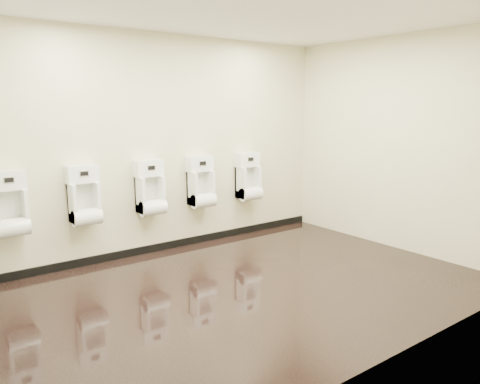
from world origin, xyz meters
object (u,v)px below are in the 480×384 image
(urinal_3, at_px, (201,186))
(urinal_0, at_px, (11,209))
(urinal_1, at_px, (84,200))
(urinal_4, at_px, (248,180))
(urinal_2, at_px, (150,192))

(urinal_3, bearing_deg, urinal_0, 180.00)
(urinal_1, bearing_deg, urinal_4, 0.00)
(urinal_0, distance_m, urinal_3, 2.38)
(urinal_1, relative_size, urinal_2, 1.00)
(urinal_2, xyz_separation_m, urinal_4, (1.57, 0.00, 0.00))
(urinal_1, relative_size, urinal_3, 1.00)
(urinal_2, bearing_deg, urinal_4, 0.00)
(urinal_0, height_order, urinal_3, same)
(urinal_2, bearing_deg, urinal_1, 180.00)
(urinal_0, bearing_deg, urinal_3, 0.00)
(urinal_0, relative_size, urinal_1, 1.00)
(urinal_0, relative_size, urinal_3, 1.00)
(urinal_0, xyz_separation_m, urinal_3, (2.38, 0.00, 0.00))
(urinal_0, height_order, urinal_2, same)
(urinal_0, xyz_separation_m, urinal_4, (3.19, 0.00, 0.00))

